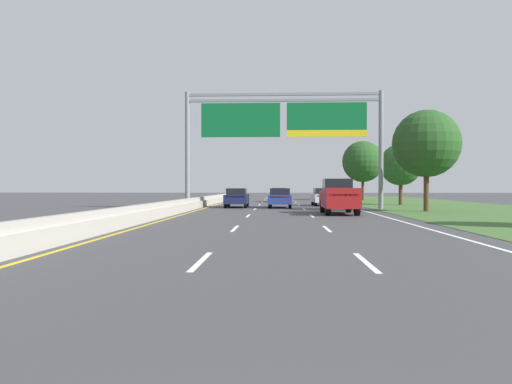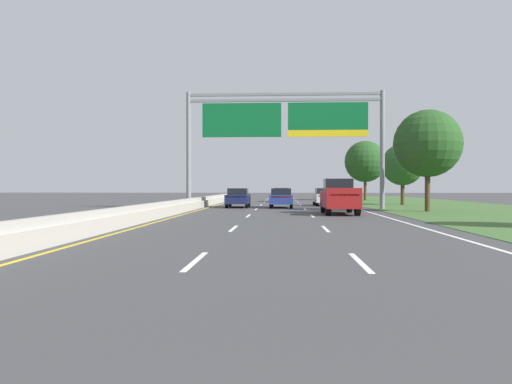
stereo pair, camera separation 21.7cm
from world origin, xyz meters
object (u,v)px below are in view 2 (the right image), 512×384
(car_black_centre_lane_sedan, at_px, (281,195))
(car_white_right_lane_sedan, at_px, (325,197))
(car_blue_centre_lane_sedan, at_px, (281,198))
(roadside_tree_far, at_px, (403,165))
(roadside_tree_mid, at_px, (428,144))
(pickup_truck_red, at_px, (339,197))
(overhead_sign_gantry, at_px, (285,125))
(roadside_tree_distant, at_px, (365,162))
(car_navy_left_lane_sedan, at_px, (238,197))

(car_black_centre_lane_sedan, distance_m, car_white_right_lane_sedan, 12.53)
(car_blue_centre_lane_sedan, xyz_separation_m, car_white_right_lane_sedan, (3.87, 4.68, 0.00))
(car_blue_centre_lane_sedan, height_order, roadside_tree_far, roadside_tree_far)
(car_white_right_lane_sedan, distance_m, roadside_tree_mid, 12.84)
(car_blue_centre_lane_sedan, height_order, car_white_right_lane_sedan, same)
(pickup_truck_red, height_order, roadside_tree_mid, roadside_tree_mid)
(car_black_centre_lane_sedan, height_order, roadside_tree_mid, roadside_tree_mid)
(car_blue_centre_lane_sedan, bearing_deg, overhead_sign_gantry, -173.57)
(pickup_truck_red, height_order, roadside_tree_distant, roadside_tree_distant)
(overhead_sign_gantry, height_order, pickup_truck_red, overhead_sign_gantry)
(car_white_right_lane_sedan, bearing_deg, roadside_tree_far, -74.93)
(car_blue_centre_lane_sedan, bearing_deg, roadside_tree_far, -58.12)
(car_navy_left_lane_sedan, xyz_separation_m, roadside_tree_mid, (13.49, -6.52, 3.80))
(car_white_right_lane_sedan, relative_size, roadside_tree_distant, 0.59)
(car_white_right_lane_sedan, height_order, roadside_tree_distant, roadside_tree_distant)
(car_white_right_lane_sedan, bearing_deg, roadside_tree_distant, -20.77)
(overhead_sign_gantry, height_order, roadside_tree_distant, overhead_sign_gantry)
(car_navy_left_lane_sedan, bearing_deg, car_black_centre_lane_sedan, -12.85)
(pickup_truck_red, distance_m, car_blue_centre_lane_sedan, 9.91)
(car_blue_centre_lane_sedan, distance_m, roadside_tree_distant, 25.85)
(pickup_truck_red, height_order, roadside_tree_far, roadside_tree_far)
(car_blue_centre_lane_sedan, bearing_deg, roadside_tree_distant, -23.64)
(overhead_sign_gantry, bearing_deg, car_navy_left_lane_sedan, 141.67)
(roadside_tree_distant, bearing_deg, overhead_sign_gantry, -111.71)
(car_navy_left_lane_sedan, height_order, roadside_tree_mid, roadside_tree_mid)
(pickup_truck_red, height_order, car_white_right_lane_sedan, pickup_truck_red)
(car_black_centre_lane_sedan, bearing_deg, car_white_right_lane_sedan, -163.17)
(car_black_centre_lane_sedan, height_order, roadside_tree_far, roadside_tree_far)
(roadside_tree_far, relative_size, roadside_tree_distant, 0.77)
(car_blue_centre_lane_sedan, distance_m, car_white_right_lane_sedan, 6.08)
(car_navy_left_lane_sedan, xyz_separation_m, roadside_tree_far, (14.82, 6.29, 2.94))
(car_white_right_lane_sedan, distance_m, roadside_tree_far, 8.25)
(car_black_centre_lane_sedan, bearing_deg, pickup_truck_red, -173.35)
(car_white_right_lane_sedan, relative_size, roadside_tree_mid, 0.64)
(car_black_centre_lane_sedan, bearing_deg, roadside_tree_mid, -157.55)
(roadside_tree_mid, bearing_deg, car_white_right_lane_sedan, 119.65)
(pickup_truck_red, xyz_separation_m, roadside_tree_far, (7.66, 16.06, 2.68))
(car_white_right_lane_sedan, distance_m, roadside_tree_distant, 20.14)
(car_navy_left_lane_sedan, distance_m, roadside_tree_distant, 27.02)
(roadside_tree_distant, bearing_deg, car_white_right_lane_sedan, -109.61)
(pickup_truck_red, xyz_separation_m, car_white_right_lane_sedan, (0.26, 13.91, -0.26))
(car_blue_centre_lane_sedan, relative_size, car_navy_left_lane_sedan, 1.00)
(roadside_tree_distant, bearing_deg, car_blue_centre_lane_sedan, -114.27)
(car_black_centre_lane_sedan, bearing_deg, roadside_tree_distant, -59.09)
(roadside_tree_distant, bearing_deg, roadside_tree_far, -87.28)
(pickup_truck_red, xyz_separation_m, roadside_tree_mid, (6.33, 3.25, 3.55))
(car_white_right_lane_sedan, height_order, roadside_tree_far, roadside_tree_far)
(car_blue_centre_lane_sedan, height_order, roadside_tree_distant, roadside_tree_distant)
(pickup_truck_red, relative_size, car_navy_left_lane_sedan, 1.22)
(overhead_sign_gantry, relative_size, car_white_right_lane_sedan, 3.39)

